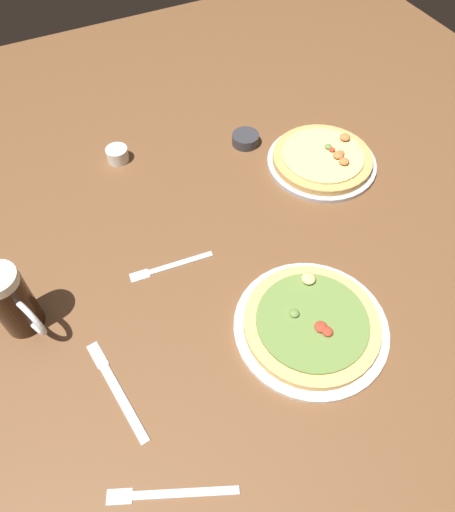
{
  "coord_description": "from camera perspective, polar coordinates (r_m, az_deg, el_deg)",
  "views": [
    {
      "loc": [
        -0.29,
        -0.59,
        0.9
      ],
      "look_at": [
        0.0,
        0.0,
        0.02
      ],
      "focal_mm": 33.35,
      "sensor_mm": 36.0,
      "label": 1
    }
  ],
  "objects": [
    {
      "name": "pizza_plate_near",
      "position": [
        1.02,
        10.02,
        -8.09
      ],
      "size": [
        0.33,
        0.33,
        0.05
      ],
      "color": "silver",
      "rests_on": "ground_plane"
    },
    {
      "name": "beer_mug_dark",
      "position": [
        1.04,
        -24.32,
        -5.1
      ],
      "size": [
        0.09,
        0.13,
        0.17
      ],
      "color": "black",
      "rests_on": "ground_plane"
    },
    {
      "name": "fork_left",
      "position": [
        1.11,
        -6.98,
        -1.2
      ],
      "size": [
        0.2,
        0.04,
        0.01
      ],
      "color": "silver",
      "rests_on": "ground_plane"
    },
    {
      "name": "fork_spare",
      "position": [
        0.92,
        -6.98,
        -26.44
      ],
      "size": [
        0.22,
        0.11,
        0.01
      ],
      "color": "silver",
      "rests_on": "ground_plane"
    },
    {
      "name": "knife_right",
      "position": [
        0.98,
        -13.19,
        -15.29
      ],
      "size": [
        0.05,
        0.24,
        0.01
      ],
      "color": "silver",
      "rests_on": "ground_plane"
    },
    {
      "name": "ramekin_butter",
      "position": [
        1.4,
        2.17,
        13.84
      ],
      "size": [
        0.08,
        0.08,
        0.03
      ],
      "primitive_type": "cylinder",
      "color": "#333338",
      "rests_on": "ground_plane"
    },
    {
      "name": "ground_plane",
      "position": [
        1.13,
        0.0,
        -1.07
      ],
      "size": [
        2.4,
        2.4,
        0.03
      ],
      "primitive_type": "cube",
      "color": "brown"
    },
    {
      "name": "pizza_plate_far",
      "position": [
        1.35,
        11.3,
        11.28
      ],
      "size": [
        0.3,
        0.3,
        0.05
      ],
      "color": "#B2B2B7",
      "rests_on": "ground_plane"
    },
    {
      "name": "ramekin_sauce",
      "position": [
        1.37,
        -13.07,
        11.78
      ],
      "size": [
        0.06,
        0.06,
        0.04
      ],
      "primitive_type": "cylinder",
      "color": "silver",
      "rests_on": "ground_plane"
    }
  ]
}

